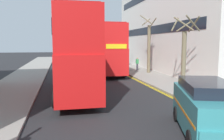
{
  "coord_description": "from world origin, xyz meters",
  "views": [
    {
      "loc": [
        -2.83,
        -4.07,
        3.61
      ],
      "look_at": [
        0.5,
        11.0,
        1.8
      ],
      "focal_mm": 37.04,
      "sensor_mm": 36.0,
      "label": 1
    }
  ],
  "objects_px": {
    "double_decker_bus_oncoming": "(106,48)",
    "pedestrian_far": "(137,64)",
    "double_decker_bus_away": "(74,51)",
    "taxi_minivan": "(208,109)"
  },
  "relations": [
    {
      "from": "taxi_minivan",
      "to": "pedestrian_far",
      "type": "relative_size",
      "value": 3.18
    },
    {
      "from": "double_decker_bus_away",
      "to": "pedestrian_far",
      "type": "distance_m",
      "value": 14.69
    },
    {
      "from": "double_decker_bus_oncoming",
      "to": "pedestrian_far",
      "type": "height_order",
      "value": "double_decker_bus_oncoming"
    },
    {
      "from": "double_decker_bus_away",
      "to": "taxi_minivan",
      "type": "relative_size",
      "value": 2.1
    },
    {
      "from": "double_decker_bus_away",
      "to": "double_decker_bus_oncoming",
      "type": "relative_size",
      "value": 1.0
    },
    {
      "from": "taxi_minivan",
      "to": "pedestrian_far",
      "type": "bearing_deg",
      "value": 78.9
    },
    {
      "from": "taxi_minivan",
      "to": "pedestrian_far",
      "type": "xyz_separation_m",
      "value": [
        3.99,
        20.35,
        -0.08
      ]
    },
    {
      "from": "double_decker_bus_away",
      "to": "double_decker_bus_oncoming",
      "type": "distance_m",
      "value": 11.21
    },
    {
      "from": "taxi_minivan",
      "to": "pedestrian_far",
      "type": "distance_m",
      "value": 20.74
    },
    {
      "from": "double_decker_bus_oncoming",
      "to": "taxi_minivan",
      "type": "relative_size",
      "value": 2.1
    }
  ]
}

